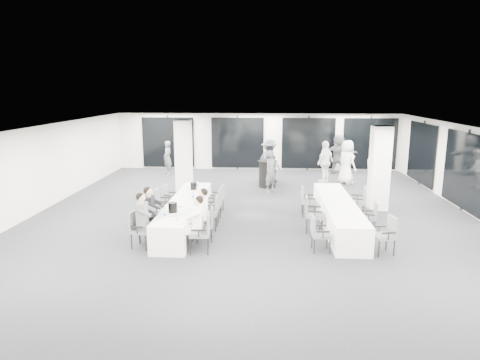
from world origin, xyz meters
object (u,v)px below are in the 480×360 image
at_px(cocktail_table, 267,174).
at_px(chair_main_right_far, 219,196).
at_px(chair_side_right_near, 387,232).
at_px(standing_guest_a, 271,169).
at_px(chair_main_left_fourth, 162,202).
at_px(chair_main_left_far, 169,196).
at_px(standing_guest_h, 374,165).
at_px(chair_side_left_far, 307,199).
at_px(chair_main_right_near, 203,230).
at_px(standing_guest_f, 339,151).
at_px(ice_bucket_far, 194,186).
at_px(chair_main_right_fourth, 215,203).
at_px(chair_side_left_mid, 311,212).
at_px(chair_main_right_mid, 212,210).
at_px(chair_main_right_second, 207,222).
at_px(ice_bucket_near, 173,208).
at_px(chair_side_left_near, 318,231).
at_px(chair_side_right_far, 360,200).
at_px(standing_guest_c, 269,158).
at_px(standing_guest_e, 347,159).
at_px(standing_guest_b, 269,162).
at_px(chair_main_left_mid, 155,208).
at_px(chair_main_left_near, 139,227).
at_px(chair_main_left_second, 146,217).
at_px(chair_side_right_mid, 371,215).
at_px(standing_guest_d, 325,159).
at_px(banquet_table_side, 338,214).
at_px(banquet_table_main, 185,213).

xyz_separation_m(cocktail_table, chair_main_right_far, (-1.61, -3.72, -0.04)).
relative_size(chair_side_right_near, standing_guest_a, 0.50).
relative_size(chair_main_left_fourth, chair_main_left_far, 1.11).
relative_size(chair_main_left_far, standing_guest_h, 0.48).
height_order(chair_side_left_far, standing_guest_h, standing_guest_h).
xyz_separation_m(chair_main_left_fourth, chair_main_right_near, (1.67, -2.65, 0.02)).
distance_m(standing_guest_f, ice_bucket_far, 9.04).
distance_m(chair_main_right_fourth, chair_side_left_mid, 2.98).
bearing_deg(chair_main_right_fourth, chair_main_right_mid, -177.93).
distance_m(chair_main_right_second, ice_bucket_near, 0.99).
bearing_deg(standing_guest_a, chair_main_right_fourth, -162.05).
bearing_deg(chair_main_left_far, chair_side_left_near, 61.06).
xyz_separation_m(chair_main_left_far, chair_side_right_far, (6.17, -0.31, 0.06)).
xyz_separation_m(chair_main_left_far, standing_guest_c, (3.34, 4.87, 0.56)).
distance_m(chair_main_right_fourth, ice_bucket_far, 1.25).
xyz_separation_m(chair_main_right_near, standing_guest_e, (4.97, 8.23, 0.48)).
bearing_deg(standing_guest_h, chair_main_right_fourth, 115.70).
distance_m(standing_guest_b, standing_guest_f, 3.97).
xyz_separation_m(chair_main_left_mid, chair_main_right_near, (1.67, -1.86, -0.01)).
xyz_separation_m(chair_main_left_mid, ice_bucket_near, (0.75, -1.00, 0.31)).
bearing_deg(ice_bucket_near, chair_main_left_near, -139.89).
bearing_deg(chair_main_left_second, cocktail_table, 148.43).
bearing_deg(standing_guest_b, ice_bucket_far, 51.60).
bearing_deg(chair_main_right_second, standing_guest_a, -26.80).
bearing_deg(chair_main_right_near, chair_side_left_far, -46.22).
bearing_deg(chair_side_right_far, ice_bucket_near, 124.87).
distance_m(chair_side_right_far, standing_guest_h, 4.59).
bearing_deg(chair_main_left_second, chair_side_right_mid, 94.00).
height_order(standing_guest_b, ice_bucket_near, standing_guest_b).
xyz_separation_m(chair_side_left_near, ice_bucket_far, (-3.67, 3.31, 0.35)).
bearing_deg(chair_main_left_near, ice_bucket_far, 178.23).
distance_m(chair_side_left_far, ice_bucket_far, 3.68).
height_order(chair_side_left_near, ice_bucket_far, ice_bucket_far).
bearing_deg(chair_main_right_fourth, standing_guest_d, -33.47).
bearing_deg(chair_main_right_near, chair_side_right_mid, -73.82).
bearing_deg(banquet_table_side, standing_guest_f, 80.92).
distance_m(chair_main_right_mid, ice_bucket_near, 1.35).
bearing_deg(chair_main_right_near, cocktail_table, -18.06).
distance_m(cocktail_table, chair_side_left_far, 4.18).
bearing_deg(standing_guest_c, chair_main_left_mid, 109.69).
relative_size(chair_main_left_mid, standing_guest_d, 0.49).
xyz_separation_m(chair_main_right_mid, chair_main_right_fourth, (-0.00, 0.86, -0.00)).
distance_m(chair_main_left_far, chair_side_left_mid, 4.87).
bearing_deg(standing_guest_f, chair_side_left_mid, 94.73).
bearing_deg(banquet_table_side, chair_side_right_near, -68.42).
bearing_deg(chair_main_left_far, standing_guest_h, 125.69).
distance_m(chair_main_left_far, chair_side_left_near, 5.64).
height_order(banquet_table_main, standing_guest_b, standing_guest_b).
relative_size(chair_main_left_fourth, chair_main_right_fourth, 0.99).
height_order(banquet_table_main, standing_guest_e, standing_guest_e).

